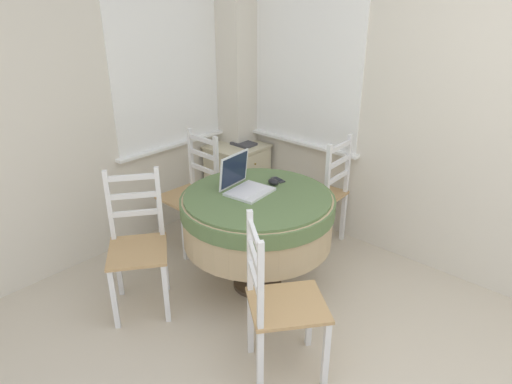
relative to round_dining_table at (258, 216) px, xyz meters
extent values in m
cube|color=beige|center=(-0.90, 1.30, 0.69)|extent=(4.02, 0.06, 2.55)
cube|color=white|center=(0.28, 1.26, 0.91)|extent=(1.10, 0.01, 1.42)
cube|color=white|center=(0.28, 1.23, 0.18)|extent=(1.18, 0.07, 0.02)
cube|color=beige|center=(1.14, -1.05, 0.69)|extent=(0.06, 4.64, 2.55)
cube|color=white|center=(1.10, 0.44, 0.91)|extent=(0.01, 1.10, 1.42)
cube|color=white|center=(1.07, 0.44, 0.18)|extent=(0.07, 1.18, 0.02)
cube|color=beige|center=(0.97, 1.13, 0.69)|extent=(0.28, 0.28, 2.55)
cylinder|color=#4C3D2D|center=(0.00, 0.00, -0.57)|extent=(0.36, 0.36, 0.03)
cylinder|color=#4C3D2D|center=(0.00, 0.00, -0.21)|extent=(0.11, 0.11, 0.70)
cylinder|color=tan|center=(0.00, 0.00, -0.03)|extent=(1.05, 1.05, 0.34)
cylinder|color=#567042|center=(0.00, 0.00, 0.09)|extent=(1.08, 1.08, 0.11)
cylinder|color=#567042|center=(0.00, 0.00, 0.15)|extent=(1.02, 1.02, 0.02)
cube|color=silver|center=(-0.01, 0.06, 0.17)|extent=(0.32, 0.28, 0.02)
cube|color=silver|center=(-0.01, 0.08, 0.18)|extent=(0.28, 0.17, 0.00)
cube|color=silver|center=(-0.03, 0.20, 0.30)|extent=(0.30, 0.07, 0.24)
cube|color=#192338|center=(-0.02, 0.19, 0.30)|extent=(0.27, 0.06, 0.22)
ellipsoid|color=black|center=(0.21, 0.03, 0.18)|extent=(0.06, 0.09, 0.05)
cube|color=#2D2D33|center=(0.29, 0.06, 0.17)|extent=(0.07, 0.12, 0.01)
cube|color=black|center=(0.29, 0.06, 0.17)|extent=(0.05, 0.09, 0.00)
cube|color=tan|center=(0.06, 0.84, -0.13)|extent=(0.43, 0.39, 0.02)
cube|color=white|center=(-0.12, 1.00, -0.36)|extent=(0.04, 0.04, 0.44)
cube|color=white|center=(-0.13, 0.68, -0.36)|extent=(0.04, 0.04, 0.44)
cube|color=white|center=(0.25, 0.99, -0.36)|extent=(0.04, 0.04, 0.44)
cube|color=white|center=(0.24, 0.67, -0.36)|extent=(0.04, 0.04, 0.44)
cube|color=white|center=(0.25, 0.99, 0.13)|extent=(0.03, 0.03, 0.50)
cube|color=white|center=(0.24, 0.67, 0.13)|extent=(0.03, 0.03, 0.50)
cube|color=white|center=(0.24, 0.83, 0.32)|extent=(0.03, 0.33, 0.04)
cube|color=white|center=(0.24, 0.83, 0.19)|extent=(0.03, 0.33, 0.04)
cube|color=white|center=(0.24, 0.83, 0.06)|extent=(0.03, 0.33, 0.04)
cube|color=tan|center=(0.83, 0.07, -0.13)|extent=(0.41, 0.44, 0.02)
cube|color=white|center=(0.99, 0.26, -0.36)|extent=(0.04, 0.04, 0.44)
cube|color=white|center=(0.66, 0.24, -0.36)|extent=(0.04, 0.04, 0.44)
cube|color=white|center=(1.01, -0.10, -0.36)|extent=(0.04, 0.04, 0.44)
cube|color=white|center=(0.68, -0.12, -0.36)|extent=(0.04, 0.04, 0.44)
cube|color=white|center=(1.01, -0.10, 0.13)|extent=(0.03, 0.03, 0.50)
cube|color=white|center=(0.68, -0.12, 0.13)|extent=(0.03, 0.03, 0.50)
cube|color=white|center=(0.85, -0.11, 0.32)|extent=(0.33, 0.04, 0.04)
cube|color=white|center=(0.85, -0.11, 0.19)|extent=(0.33, 0.04, 0.04)
cube|color=white|center=(0.85, -0.11, 0.06)|extent=(0.33, 0.04, 0.04)
cube|color=tan|center=(-0.50, -0.67, -0.13)|extent=(0.56, 0.56, 0.02)
cube|color=white|center=(-0.46, -0.91, -0.36)|extent=(0.05, 0.05, 0.44)
cube|color=white|center=(-0.26, -0.66, -0.36)|extent=(0.05, 0.05, 0.44)
cube|color=white|center=(-0.75, -0.69, -0.36)|extent=(0.05, 0.05, 0.44)
cube|color=white|center=(-0.54, -0.43, -0.36)|extent=(0.05, 0.05, 0.44)
cube|color=white|center=(-0.75, -0.69, 0.13)|extent=(0.04, 0.04, 0.50)
cube|color=white|center=(-0.54, -0.43, 0.13)|extent=(0.04, 0.04, 0.50)
cube|color=white|center=(-0.64, -0.56, 0.32)|extent=(0.22, 0.27, 0.04)
cube|color=white|center=(-0.64, -0.56, 0.19)|extent=(0.22, 0.27, 0.04)
cube|color=white|center=(-0.64, -0.56, 0.06)|extent=(0.22, 0.27, 0.04)
cube|color=tan|center=(-0.73, 0.42, -0.13)|extent=(0.55, 0.56, 0.02)
cube|color=white|center=(-0.97, 0.37, -0.36)|extent=(0.05, 0.05, 0.44)
cube|color=white|center=(-0.70, 0.17, -0.36)|extent=(0.05, 0.05, 0.44)
cube|color=white|center=(-0.75, 0.66, -0.36)|extent=(0.05, 0.05, 0.44)
cube|color=white|center=(-0.49, 0.46, -0.36)|extent=(0.05, 0.05, 0.44)
cube|color=white|center=(-0.75, 0.66, 0.13)|extent=(0.04, 0.04, 0.50)
cube|color=white|center=(-0.49, 0.46, 0.13)|extent=(0.04, 0.04, 0.50)
cube|color=white|center=(-0.62, 0.56, 0.32)|extent=(0.28, 0.21, 0.04)
cube|color=white|center=(-0.62, 0.56, 0.19)|extent=(0.28, 0.21, 0.04)
cube|color=white|center=(-0.62, 0.56, 0.06)|extent=(0.28, 0.21, 0.04)
cube|color=beige|center=(0.83, 1.00, -0.26)|extent=(0.48, 0.45, 0.66)
cube|color=beige|center=(0.83, 1.00, 0.08)|extent=(0.50, 0.47, 0.02)
cube|color=beige|center=(0.83, 0.78, -0.04)|extent=(0.42, 0.01, 0.19)
sphere|color=olive|center=(0.83, 0.77, -0.04)|extent=(0.02, 0.02, 0.02)
cube|color=beige|center=(0.83, 0.78, -0.26)|extent=(0.42, 0.01, 0.19)
sphere|color=olive|center=(0.83, 0.77, -0.26)|extent=(0.02, 0.02, 0.02)
cube|color=beige|center=(0.83, 0.78, -0.47)|extent=(0.42, 0.01, 0.19)
sphere|color=olive|center=(0.83, 0.77, -0.47)|extent=(0.02, 0.02, 0.02)
cube|color=#3F3F44|center=(0.88, 0.97, 0.10)|extent=(0.16, 0.21, 0.02)
camera|label=1|loc=(-2.13, -1.90, 1.46)|focal=32.00mm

